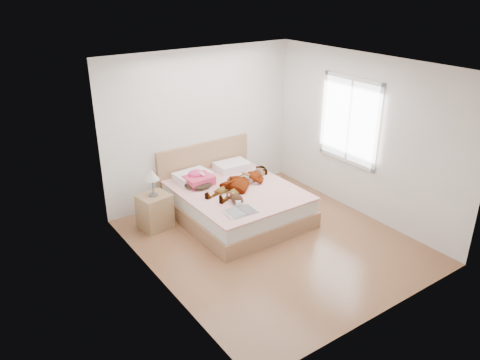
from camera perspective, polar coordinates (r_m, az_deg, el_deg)
The scene contains 11 objects.
ground at distance 7.07m, azimuth 3.97°, elevation -7.49°, with size 4.00×4.00×0.00m, color #4F2A18.
woman at distance 7.57m, azimuth 0.17°, elevation 0.01°, with size 0.55×1.47×0.20m, color white.
hair at distance 7.67m, azimuth -5.26°, elevation -0.24°, with size 0.49×0.60×0.09m, color black.
phone at distance 7.60m, azimuth -4.66°, elevation 0.78°, with size 0.05×0.10×0.01m, color silver.
room_shell at distance 7.80m, azimuth 13.22°, elevation 7.05°, with size 4.00×4.00×4.00m.
bed at distance 7.67m, azimuth -0.79°, elevation -2.45°, with size 1.80×2.08×1.00m.
towel at distance 7.66m, azimuth -5.12°, elevation 0.16°, with size 0.46×0.39×0.24m.
magazine at distance 6.77m, azimuth 0.10°, elevation -3.86°, with size 0.49×0.34×0.03m.
coffee_mug at distance 6.93m, azimuth -0.20°, elevation -2.83°, with size 0.12×0.10×0.09m.
plush_toy at distance 7.01m, azimuth -0.45°, elevation -2.29°, with size 0.20×0.27×0.14m.
nightstand at distance 7.39m, azimuth -10.36°, elevation -3.48°, with size 0.51×0.47×0.98m.
Camera 1 is at (-3.84, -4.67, 3.66)m, focal length 35.00 mm.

